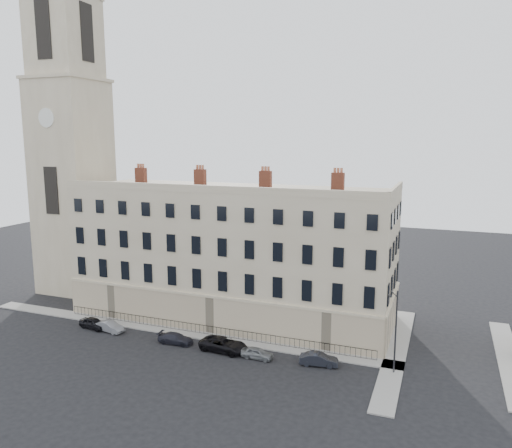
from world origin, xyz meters
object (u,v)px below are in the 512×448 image
Objects in this scene: car_b at (110,327)px; car_e at (257,353)px; car_c at (176,338)px; car_f at (319,359)px; streetlamp at (395,329)px; car_a at (94,323)px; car_d at (224,344)px.

car_e is (17.20, -0.54, -0.03)m from car_b.
car_c is 14.76m from car_f.
car_f reaches higher than car_e.
car_a is at bearing 158.66° from streetlamp.
car_d is at bearing -82.18° from car_a.
car_f is (9.45, 0.26, -0.08)m from car_d.
car_e is (3.67, -0.39, -0.13)m from car_d.
car_e is at bearing 87.50° from car_f.
car_e is 0.41× the size of streetlamp.
car_d is (5.30, 0.09, 0.13)m from car_c.
car_e is (8.97, -0.31, -0.00)m from car_c.
car_c is 1.18× the size of car_e.
car_a is 2.19m from car_b.
car_f reaches higher than car_c.
car_b reaches higher than car_e.
car_c is 21.62m from streetlamp.
car_d is 1.36× the size of car_f.
car_d reaches higher than car_b.
car_b is 22.98m from car_f.
car_d is at bearing 84.54° from car_e.
car_b is at bearing 81.32° from car_f.
car_b is 17.21m from car_e.
car_a is 0.46× the size of streetlamp.
car_c reaches higher than car_e.
car_f is at bearing 163.73° from streetlamp.
car_a is at bearing 95.01° from car_b.
car_b is 0.71× the size of car_d.
car_c is at bearing -83.18° from car_a.
car_c is 0.48× the size of streetlamp.
car_d is (15.72, -0.27, 0.07)m from car_a.
car_e is (19.39, -0.67, -0.06)m from car_a.
car_d is 16.40m from streetlamp.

